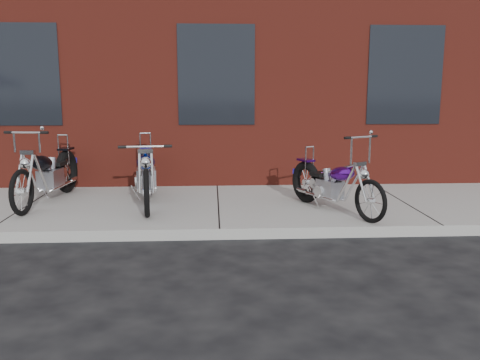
{
  "coord_description": "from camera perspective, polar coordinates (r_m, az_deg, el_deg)",
  "views": [
    {
      "loc": [
        -0.08,
        -6.42,
        1.96
      ],
      "look_at": [
        0.31,
        0.8,
        0.65
      ],
      "focal_mm": 38.0,
      "sensor_mm": 36.0,
      "label": 1
    }
  ],
  "objects": [
    {
      "name": "ground",
      "position": [
        6.72,
        -2.29,
        -6.74
      ],
      "size": [
        120.0,
        120.0,
        0.0
      ],
      "primitive_type": "plane",
      "color": "black",
      "rests_on": "ground"
    },
    {
      "name": "building_brick",
      "position": [
        14.57,
        -2.92,
        18.28
      ],
      "size": [
        22.0,
        10.0,
        8.0
      ],
      "primitive_type": "cube",
      "color": "maroon",
      "rests_on": "ground"
    },
    {
      "name": "chopper_third",
      "position": [
        8.71,
        -20.75,
        0.42
      ],
      "size": [
        0.6,
        2.36,
        1.2
      ],
      "rotation": [
        0.0,
        0.0,
        -1.68
      ],
      "color": "black",
      "rests_on": "sidewalk"
    },
    {
      "name": "sidewalk",
      "position": [
        8.14,
        -2.46,
        -3.16
      ],
      "size": [
        22.0,
        3.0,
        0.15
      ],
      "primitive_type": "cube",
      "color": "gray",
      "rests_on": "ground"
    },
    {
      "name": "chopper_blue",
      "position": [
        8.2,
        -10.46,
        0.45
      ],
      "size": [
        0.6,
        2.44,
        1.06
      ],
      "rotation": [
        0.0,
        0.0,
        -1.44
      ],
      "color": "black",
      "rests_on": "sidewalk"
    },
    {
      "name": "chopper_purple",
      "position": [
        7.68,
        10.43,
        -0.68
      ],
      "size": [
        1.01,
        1.92,
        1.17
      ],
      "rotation": [
        0.0,
        0.0,
        -1.11
      ],
      "color": "black",
      "rests_on": "sidewalk"
    }
  ]
}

